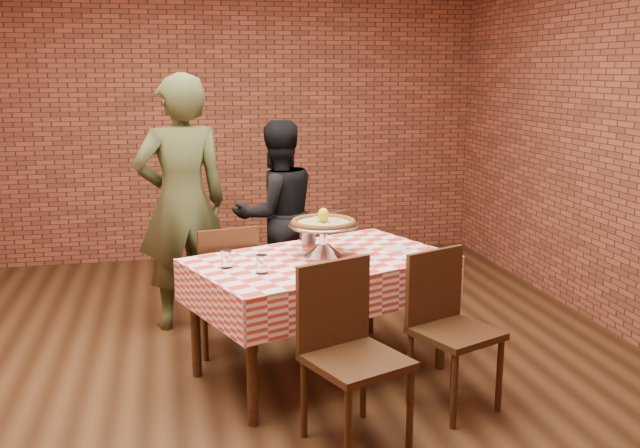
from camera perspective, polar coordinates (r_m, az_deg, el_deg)
The scene contains 19 objects.
ground at distance 4.56m, azimuth -6.36°, elevation -12.29°, with size 6.00×6.00×0.00m, color black.
back_wall at distance 7.15m, azimuth -9.13°, elevation 8.68°, with size 5.50×5.50×0.00m, color brown.
table at distance 4.48m, azimuth -0.00°, elevation -7.46°, with size 1.52×0.91×0.75m, color #412714.
tablecloth at distance 4.40m, azimuth -0.00°, elevation -4.38°, with size 1.56×0.95×0.26m, color red, non-canonical shape.
pizza_stand at distance 4.40m, azimuth 0.27°, elevation -1.29°, with size 0.45×0.45×0.20m, color silver, non-canonical shape.
pizza at distance 4.37m, azimuth 0.27°, elevation 0.06°, with size 0.40×0.40×0.03m, color beige.
lemon at distance 4.36m, azimuth 0.28°, elevation 0.72°, with size 0.07×0.07×0.09m, color yellow.
water_glass_left at distance 4.04m, azimuth -4.71°, elevation -3.24°, with size 0.07×0.07×0.11m, color white.
water_glass_right at distance 4.17m, azimuth -7.54°, elevation -2.81°, with size 0.07×0.07×0.11m, color white.
side_plate at distance 4.57m, azimuth 6.04°, elevation -2.02°, with size 0.16×0.16×0.01m, color white.
sweetener_packet_a at distance 4.54m, azimuth 6.95°, elevation -2.21°, with size 0.05×0.04×0.01m, color white.
sweetener_packet_b at distance 4.63m, azimuth 6.79°, elevation -1.91°, with size 0.05×0.04×0.01m, color white.
condiment_caddy at distance 4.61m, azimuth -1.01°, elevation -1.07°, with size 0.09×0.07×0.13m, color silver.
chair_near_left at distance 3.64m, azimuth 2.98°, elevation -10.76°, with size 0.45×0.45×0.93m, color #412714, non-canonical shape.
chair_near_right at distance 4.08m, azimuth 10.91°, elevation -8.68°, with size 0.41×0.41×0.89m, color #412714, non-canonical shape.
chair_far_left at distance 4.90m, azimuth -7.89°, elevation -5.00°, with size 0.41×0.41×0.89m, color #412714, non-canonical shape.
chair_far_right at distance 5.30m, azimuth -0.87°, elevation -3.55°, with size 0.40×0.40×0.88m, color #412714, non-canonical shape.
diner_olive at distance 5.26m, azimuth -11.08°, elevation 1.66°, with size 0.68×0.45×1.87m, color #3F4525.
diner_black at distance 5.67m, azimuth -3.50°, elevation 0.76°, with size 0.73×0.57×1.51m, color black.
Camera 1 is at (-0.38, -4.12, 1.90)m, focal length 39.65 mm.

